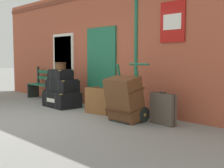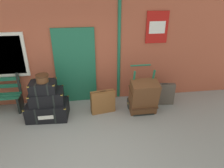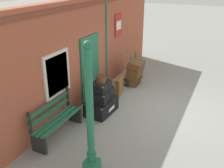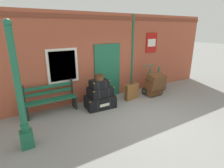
% 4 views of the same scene
% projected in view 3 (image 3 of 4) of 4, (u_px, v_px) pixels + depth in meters
% --- Properties ---
extents(ground_plane, '(60.00, 60.00, 0.00)m').
position_uv_depth(ground_plane, '(163.00, 112.00, 7.88)').
color(ground_plane, gray).
extents(brick_facade, '(10.40, 0.35, 3.20)m').
position_uv_depth(brick_facade, '(86.00, 51.00, 8.25)').
color(brick_facade, '#AD5138').
rests_on(brick_facade, ground).
extents(lamp_post, '(0.28, 0.28, 2.83)m').
position_uv_depth(lamp_post, '(91.00, 132.00, 4.97)').
color(lamp_post, '#1E6647').
rests_on(lamp_post, ground).
extents(platform_bench, '(1.60, 0.43, 1.01)m').
position_uv_depth(platform_bench, '(56.00, 120.00, 6.58)').
color(platform_bench, '#1E6647').
rests_on(platform_bench, ground).
extents(steamer_trunk_base, '(1.05, 0.71, 0.43)m').
position_uv_depth(steamer_trunk_base, '(101.00, 106.00, 7.76)').
color(steamer_trunk_base, black).
rests_on(steamer_trunk_base, ground).
extents(steamer_trunk_middle, '(0.83, 0.59, 0.33)m').
position_uv_depth(steamer_trunk_middle, '(101.00, 95.00, 7.64)').
color(steamer_trunk_middle, black).
rests_on(steamer_trunk_middle, steamer_trunk_base).
extents(steamer_trunk_top, '(0.62, 0.46, 0.27)m').
position_uv_depth(steamer_trunk_top, '(101.00, 86.00, 7.48)').
color(steamer_trunk_top, black).
rests_on(steamer_trunk_top, steamer_trunk_middle).
extents(round_hatbox, '(0.30, 0.30, 0.19)m').
position_uv_depth(round_hatbox, '(101.00, 78.00, 7.40)').
color(round_hatbox, brown).
rests_on(round_hatbox, steamer_trunk_top).
extents(porters_trolley, '(0.71, 0.62, 1.19)m').
position_uv_depth(porters_trolley, '(130.00, 77.00, 9.79)').
color(porters_trolley, black).
rests_on(porters_trolley, ground).
extents(large_brown_trunk, '(0.70, 0.60, 0.95)m').
position_uv_depth(large_brown_trunk, '(135.00, 73.00, 9.65)').
color(large_brown_trunk, brown).
rests_on(large_brown_trunk, ground).
extents(suitcase_caramel, '(0.65, 0.29, 0.65)m').
position_uv_depth(suitcase_caramel, '(119.00, 86.00, 8.92)').
color(suitcase_caramel, brown).
rests_on(suitcase_caramel, ground).
extents(suitcase_charcoal, '(0.60, 0.21, 0.66)m').
position_uv_depth(suitcase_charcoal, '(132.00, 70.00, 10.43)').
color(suitcase_charcoal, '#51473D').
rests_on(suitcase_charcoal, ground).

